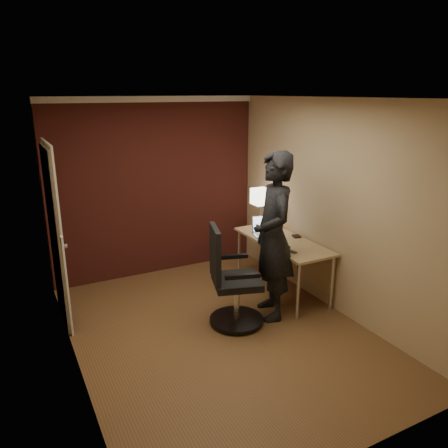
{
  "coord_description": "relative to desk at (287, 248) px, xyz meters",
  "views": [
    {
      "loc": [
        -1.94,
        -3.84,
        2.56
      ],
      "look_at": [
        0.35,
        0.55,
        1.05
      ],
      "focal_mm": 35.0,
      "sensor_mm": 36.0,
      "label": 1
    }
  ],
  "objects": [
    {
      "name": "desk_lamp",
      "position": [
        0.0,
        0.66,
        0.55
      ],
      "size": [
        0.22,
        0.22,
        0.54
      ],
      "color": "silver",
      "rests_on": "desk"
    },
    {
      "name": "office_chair",
      "position": [
        -1.06,
        -0.42,
        -0.1
      ],
      "size": [
        0.65,
        0.71,
        1.14
      ],
      "color": "black",
      "rests_on": "ground"
    },
    {
      "name": "mouse",
      "position": [
        -0.22,
        -0.28,
        0.14
      ],
      "size": [
        0.09,
        0.11,
        0.03
      ],
      "primitive_type": "cube",
      "rotation": [
        0.0,
        0.0,
        0.33
      ],
      "color": "black",
      "rests_on": "desk"
    },
    {
      "name": "wallet",
      "position": [
        0.15,
        0.01,
        0.14
      ],
      "size": [
        0.11,
        0.13,
        0.02
      ],
      "primitive_type": "cube",
      "rotation": [
        0.0,
        0.0,
        -0.23
      ],
      "color": "black",
      "rests_on": "desk"
    },
    {
      "name": "desk",
      "position": [
        0.0,
        0.0,
        0.0
      ],
      "size": [
        0.6,
        1.5,
        0.73
      ],
      "color": "tan",
      "rests_on": "ground"
    },
    {
      "name": "room",
      "position": [
        -1.53,
        1.03,
        0.77
      ],
      "size": [
        4.0,
        4.0,
        4.0
      ],
      "color": "brown",
      "rests_on": "ground"
    },
    {
      "name": "person",
      "position": [
        -0.52,
        -0.44,
        0.37
      ],
      "size": [
        0.66,
        0.82,
        1.95
      ],
      "primitive_type": "imported",
      "rotation": [
        0.0,
        0.0,
        -1.87
      ],
      "color": "black",
      "rests_on": "ground"
    },
    {
      "name": "phone",
      "position": [
        -0.23,
        -0.42,
        0.13
      ],
      "size": [
        0.08,
        0.12,
        0.01
      ],
      "primitive_type": "cube",
      "rotation": [
        0.0,
        0.0,
        0.14
      ],
      "color": "black",
      "rests_on": "desk"
    },
    {
      "name": "laptop",
      "position": [
        -0.13,
        0.33,
        0.19
      ],
      "size": [
        0.39,
        0.34,
        0.23
      ],
      "color": "silver",
      "rests_on": "desk"
    }
  ]
}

